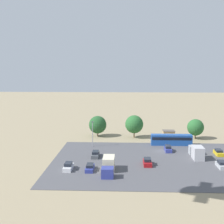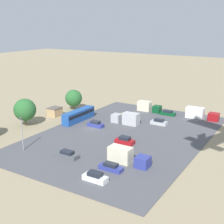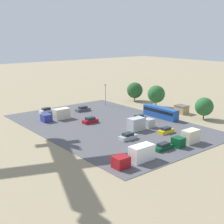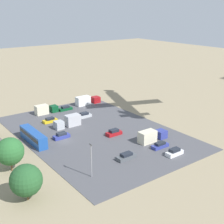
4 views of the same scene
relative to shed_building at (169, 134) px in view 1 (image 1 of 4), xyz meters
name	(u,v)px [view 1 (image 1 of 4)]	position (x,y,z in m)	size (l,w,h in m)	color
ground_plane	(162,151)	(4.04, 16.07, -1.29)	(400.00, 400.00, 0.00)	gray
parking_lot_surface	(166,162)	(4.04, 25.71, -1.25)	(55.99, 37.66, 0.08)	#4C4C51
shed_building	(169,134)	(0.00, 0.00, 0.00)	(3.88, 3.32, 2.57)	tan
bus	(171,139)	(0.44, 9.18, 0.48)	(12.00, 2.44, 3.14)	#1E4C9E
parked_car_0	(168,149)	(2.34, 16.16, -0.54)	(1.73, 4.40, 1.62)	navy
parked_car_1	(90,168)	(21.98, 32.91, -0.62)	(1.73, 4.65, 1.42)	navy
parked_car_2	(222,165)	(-8.18, 29.75, -0.57)	(1.94, 4.41, 1.54)	#ADB2B7
parked_car_3	(95,154)	(21.76, 22.41, -0.58)	(1.82, 4.79, 1.52)	#4C5156
parked_car_4	(219,153)	(-10.52, 19.13, -0.61)	(1.78, 4.31, 1.45)	gold
parked_car_6	(147,162)	(8.83, 28.59, -0.53)	(1.92, 4.38, 1.65)	maroon
parked_car_7	(68,167)	(26.87, 32.73, -0.52)	(1.81, 4.45, 1.65)	silver
parked_truck_1	(197,152)	(-4.15, 22.03, 0.27)	(2.51, 7.80, 3.23)	#ADB2B7
parked_truck_2	(108,166)	(17.76, 33.92, 0.18)	(2.56, 8.45, 3.04)	navy
tree_near_shed	(196,127)	(-8.46, 0.53, 2.48)	(5.33, 5.33, 6.44)	brown
tree_apron_mid	(134,124)	(11.21, -0.33, 3.17)	(5.91, 5.91, 7.43)	brown
tree_apron_far	(98,125)	(23.32, -1.75, 2.66)	(5.87, 5.87, 6.90)	brown
light_pole_lot_centre	(93,133)	(23.59, 11.78, 2.88)	(0.90, 0.28, 7.34)	gray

